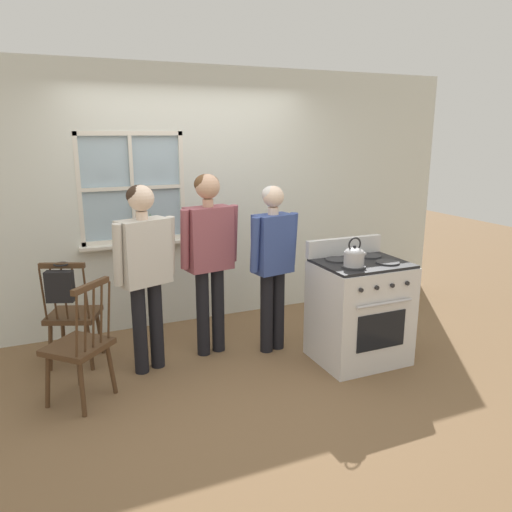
# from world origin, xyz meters

# --- Properties ---
(ground_plane) EXTENTS (16.00, 16.00, 0.00)m
(ground_plane) POSITION_xyz_m (0.00, 0.00, 0.00)
(ground_plane) COLOR brown
(wall_back) EXTENTS (6.40, 0.16, 2.70)m
(wall_back) POSITION_xyz_m (0.03, 1.40, 1.34)
(wall_back) COLOR silver
(wall_back) RESTS_ON ground_plane
(chair_by_window) EXTENTS (0.54, 0.53, 0.98)m
(chair_by_window) POSITION_xyz_m (-1.30, 0.75, 0.45)
(chair_by_window) COLOR #4C331E
(chair_by_window) RESTS_ON ground_plane
(chair_near_wall) EXTENTS (0.58, 0.58, 0.98)m
(chair_near_wall) POSITION_xyz_m (-1.29, 0.03, 0.45)
(chair_near_wall) COLOR #4C331E
(chair_near_wall) RESTS_ON ground_plane
(person_elderly_left) EXTENTS (0.58, 0.34, 1.62)m
(person_elderly_left) POSITION_xyz_m (-0.71, 0.36, 1.00)
(person_elderly_left) COLOR black
(person_elderly_left) RESTS_ON ground_plane
(person_teen_center) EXTENTS (0.58, 0.28, 1.68)m
(person_teen_center) POSITION_xyz_m (-0.10, 0.48, 1.04)
(person_teen_center) COLOR black
(person_teen_center) RESTS_ON ground_plane
(person_adult_right) EXTENTS (0.51, 0.27, 1.57)m
(person_adult_right) POSITION_xyz_m (0.45, 0.30, 0.94)
(person_adult_right) COLOR black
(person_adult_right) RESTS_ON ground_plane
(stove) EXTENTS (0.78, 0.68, 1.08)m
(stove) POSITION_xyz_m (1.08, -0.20, 0.47)
(stove) COLOR silver
(stove) RESTS_ON ground_plane
(kettle) EXTENTS (0.21, 0.17, 0.25)m
(kettle) POSITION_xyz_m (0.91, -0.33, 1.02)
(kettle) COLOR #B7B7BC
(kettle) RESTS_ON stove
(potted_plant) EXTENTS (0.12, 0.12, 0.32)m
(potted_plant) POSITION_xyz_m (-0.45, 1.31, 1.04)
(potted_plant) COLOR #42474C
(potted_plant) RESTS_ON wall_back
(handbag) EXTENTS (0.24, 0.24, 0.31)m
(handbag) POSITION_xyz_m (-1.38, 0.53, 0.80)
(handbag) COLOR black
(handbag) RESTS_ON chair_by_window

